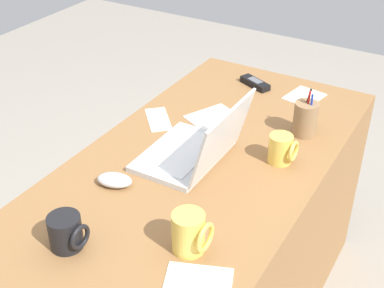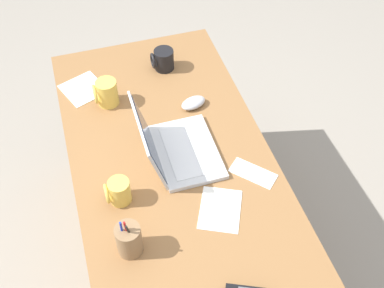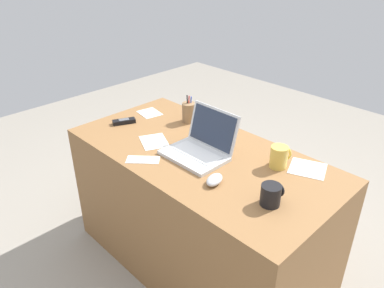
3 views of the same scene
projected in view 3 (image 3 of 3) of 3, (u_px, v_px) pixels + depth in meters
The scene contains 13 objects.
ground_plane at pixel (199, 260), 2.29m from camera, with size 6.00×6.00×0.00m, color gray.
desk at pixel (200, 211), 2.11m from camera, with size 1.44×0.72×0.75m, color olive.
laptop at pixel (200, 146), 1.89m from camera, with size 0.31×0.28×0.22m.
computer_mouse at pixel (214, 180), 1.67m from camera, with size 0.06×0.10×0.04m, color silver.
coffee_mug_white at pixel (212, 124), 2.11m from camera, with size 0.07×0.09×0.09m.
coffee_mug_tall at pixel (279, 157), 1.78m from camera, with size 0.08×0.10×0.11m.
coffee_mug_spare at pixel (271, 195), 1.53m from camera, with size 0.08×0.10×0.09m.
cordless_phone at pixel (124, 121), 2.23m from camera, with size 0.09×0.14×0.03m.
pen_holder at pixel (189, 112), 2.23m from camera, with size 0.08×0.08×0.16m.
paper_note_near_laptop at pixel (154, 142), 2.03m from camera, with size 0.17×0.13×0.00m, color white.
paper_note_left at pixel (143, 160), 1.86m from camera, with size 0.16×0.07×0.00m, color white.
paper_note_right at pixel (150, 113), 2.36m from camera, with size 0.14×0.12×0.00m, color white.
paper_note_front at pixel (308, 168), 1.79m from camera, with size 0.17×0.16×0.00m, color white.
Camera 3 is at (1.17, -1.20, 1.71)m, focal length 35.18 mm.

